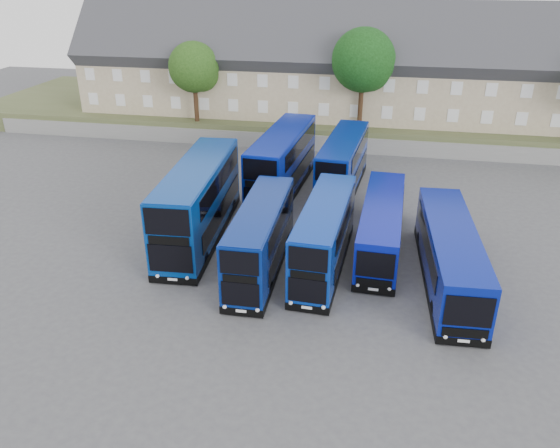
{
  "coord_description": "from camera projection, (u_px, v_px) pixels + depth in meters",
  "views": [
    {
      "loc": [
        4.3,
        -25.83,
        16.34
      ],
      "look_at": [
        -1.3,
        2.94,
        2.2
      ],
      "focal_mm": 35.0,
      "sensor_mm": 36.0,
      "label": 1
    }
  ],
  "objects": [
    {
      "name": "dd_front_right",
      "position": [
        324.0,
        237.0,
        31.51
      ],
      "size": [
        2.8,
        10.15,
        3.99
      ],
      "rotation": [
        0.0,
        0.0,
        -0.05
      ],
      "color": "#082FA0",
      "rests_on": "ground"
    },
    {
      "name": "retaining_wall",
      "position": [
        336.0,
        144.0,
        51.57
      ],
      "size": [
        70.0,
        0.4,
        1.5
      ],
      "primitive_type": "cube",
      "color": "slate",
      "rests_on": "ground"
    },
    {
      "name": "tree_mid",
      "position": [
        365.0,
        63.0,
        49.43
      ],
      "size": [
        5.76,
        5.76,
        9.18
      ],
      "color": "#382314",
      "rests_on": "earth_bank"
    },
    {
      "name": "earth_bank",
      "position": [
        345.0,
        115.0,
        60.3
      ],
      "size": [
        80.0,
        20.0,
        2.0
      ],
      "primitive_type": "cube",
      "color": "#4B552F",
      "rests_on": "ground"
    },
    {
      "name": "dd_rear_left",
      "position": [
        282.0,
        163.0,
        42.1
      ],
      "size": [
        3.55,
        11.94,
        4.68
      ],
      "rotation": [
        0.0,
        0.0,
        -0.07
      ],
      "color": "#091FA6",
      "rests_on": "ground"
    },
    {
      "name": "dd_front_mid",
      "position": [
        261.0,
        240.0,
        31.26
      ],
      "size": [
        2.45,
        9.99,
        3.95
      ],
      "rotation": [
        0.0,
        0.0,
        0.02
      ],
      "color": "navy",
      "rests_on": "ground"
    },
    {
      "name": "coach_east_b",
      "position": [
        449.0,
        256.0,
        30.18
      ],
      "size": [
        3.17,
        12.12,
        3.28
      ],
      "rotation": [
        0.0,
        0.0,
        0.05
      ],
      "color": "#07188F",
      "rests_on": "ground"
    },
    {
      "name": "dd_front_left",
      "position": [
        199.0,
        203.0,
        34.86
      ],
      "size": [
        3.58,
        12.39,
        4.87
      ],
      "rotation": [
        0.0,
        0.0,
        0.06
      ],
      "color": "navy",
      "rests_on": "ground"
    },
    {
      "name": "coach_east_a",
      "position": [
        381.0,
        227.0,
        33.79
      ],
      "size": [
        2.75,
        11.3,
        3.07
      ],
      "rotation": [
        0.0,
        0.0,
        -0.03
      ],
      "color": "#0815A4",
      "rests_on": "ground"
    },
    {
      "name": "ground",
      "position": [
        293.0,
        283.0,
        30.67
      ],
      "size": [
        120.0,
        120.0,
        0.0
      ],
      "primitive_type": "plane",
      "color": "#494A4F",
      "rests_on": "ground"
    },
    {
      "name": "terrace_row",
      "position": [
        406.0,
        72.0,
        53.3
      ],
      "size": [
        66.0,
        10.4,
        11.2
      ],
      "color": "tan",
      "rests_on": "earth_bank"
    },
    {
      "name": "tree_west",
      "position": [
        196.0,
        69.0,
        52.18
      ],
      "size": [
        4.8,
        4.8,
        7.65
      ],
      "color": "#382314",
      "rests_on": "earth_bank"
    },
    {
      "name": "dd_rear_right",
      "position": [
        343.0,
        166.0,
        42.2
      ],
      "size": [
        3.3,
        10.86,
        4.25
      ],
      "rotation": [
        0.0,
        0.0,
        -0.08
      ],
      "color": "#08259F",
      "rests_on": "ground"
    }
  ]
}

